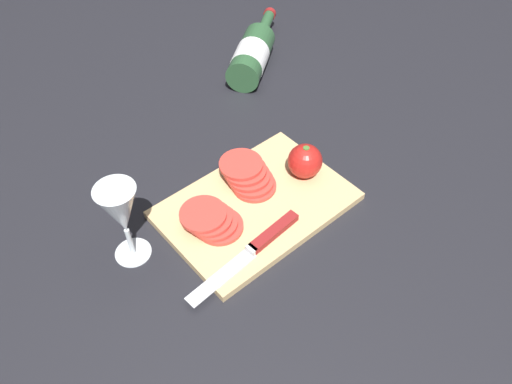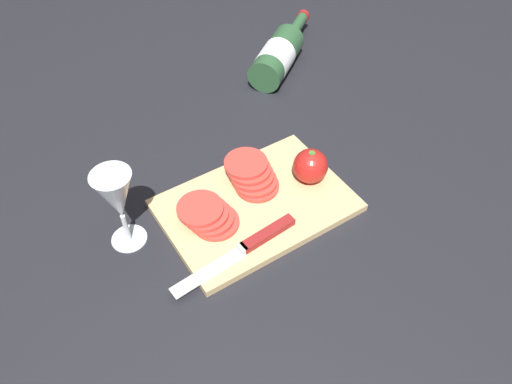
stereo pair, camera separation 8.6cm
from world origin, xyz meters
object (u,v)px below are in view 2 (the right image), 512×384
(whole_tomato, at_px, (311,166))
(tomato_slice_stack_near, at_px, (252,175))
(wine_bottle, at_px, (278,55))
(wine_glass, at_px, (117,199))
(tomato_slice_stack_far, at_px, (208,215))
(knife, at_px, (256,241))

(whole_tomato, height_order, tomato_slice_stack_near, whole_tomato)
(wine_bottle, distance_m, whole_tomato, 0.41)
(wine_glass, bearing_deg, tomato_slice_stack_near, 177.06)
(wine_glass, distance_m, tomato_slice_stack_far, 0.17)
(whole_tomato, relative_size, tomato_slice_stack_near, 0.55)
(wine_glass, bearing_deg, tomato_slice_stack_far, 158.96)
(wine_bottle, xyz_separation_m, tomato_slice_stack_far, (0.40, 0.35, -0.01))
(wine_bottle, distance_m, tomato_slice_stack_near, 0.42)
(wine_bottle, xyz_separation_m, knife, (0.35, 0.44, -0.02))
(wine_bottle, distance_m, tomato_slice_stack_far, 0.53)
(knife, bearing_deg, tomato_slice_stack_near, -124.30)
(wine_bottle, relative_size, wine_glass, 1.77)
(knife, bearing_deg, wine_glass, -42.52)
(wine_bottle, distance_m, knife, 0.57)
(whole_tomato, bearing_deg, knife, 23.67)
(wine_glass, bearing_deg, whole_tomato, 169.52)
(knife, xyz_separation_m, tomato_slice_stack_far, (0.05, -0.09, 0.01))
(whole_tomato, bearing_deg, tomato_slice_stack_far, -3.50)
(wine_glass, xyz_separation_m, tomato_slice_stack_near, (-0.26, 0.01, -0.07))
(wine_glass, bearing_deg, wine_bottle, -150.72)
(whole_tomato, distance_m, tomato_slice_stack_far, 0.22)
(knife, bearing_deg, whole_tomato, -160.82)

